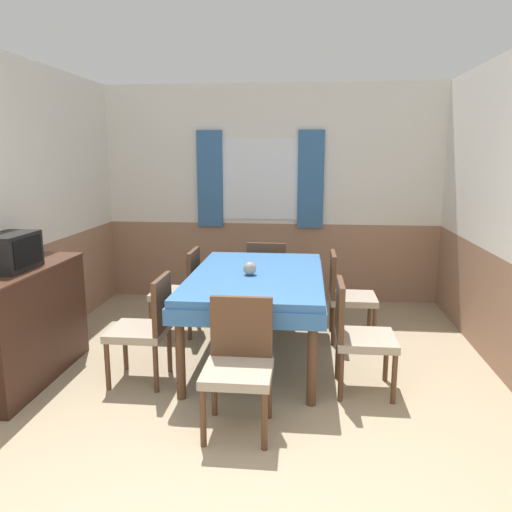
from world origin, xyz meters
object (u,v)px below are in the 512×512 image
tv (10,252)px  vase (250,269)px  chair_head_window (267,276)px  sideboard (24,324)px  dining_table (257,284)px  chair_head_near (239,361)px  chair_left_near (146,325)px  chair_left_far (181,288)px  chair_right_near (357,333)px  chair_right_far (346,293)px

tv → vase: size_ratio=4.04×
chair_head_window → sideboard: bearing=-135.1°
dining_table → chair_head_near: size_ratio=2.13×
chair_head_near → tv: bearing=-14.4°
chair_head_window → chair_head_near: size_ratio=1.00×
dining_table → chair_left_near: (-0.82, -0.55, -0.21)m
chair_head_window → chair_left_near: same height
chair_head_window → chair_left_near: (-0.82, -1.71, 0.00)m
sideboard → vase: sideboard is taller
chair_left_near → dining_table: bearing=-56.0°
chair_head_near → sideboard: (-1.79, 0.53, 0.00)m
dining_table → chair_left_far: 1.01m
chair_left_far → chair_head_near: size_ratio=1.00×
chair_right_near → vase: 1.05m
chair_left_near → chair_right_far: 1.97m
chair_left_near → chair_right_near: bearing=-90.0°
chair_right_far → chair_head_near: size_ratio=1.00×
dining_table → chair_right_near: chair_right_near is taller
vase → dining_table: bearing=56.0°
chair_head_window → chair_right_near: same height
chair_left_far → vase: vase is taller
chair_head_near → chair_right_far: bearing=-115.6°
chair_left_far → chair_left_near: 1.10m
chair_right_near → vase: size_ratio=7.66×
tv → chair_left_near: bearing=8.3°
sideboard → vase: (1.74, 0.55, 0.36)m
dining_table → chair_right_far: bearing=34.0°
chair_right_far → chair_right_near: bearing=0.0°
dining_table → tv: (-1.80, -0.69, 0.39)m
dining_table → tv: 1.97m
chair_head_near → sideboard: sideboard is taller
chair_head_window → chair_left_near: 1.89m
chair_right_far → sideboard: 2.86m
chair_left_far → chair_right_far: bearing=-90.0°
chair_left_far → chair_left_near: size_ratio=1.00×
chair_left_far → tv: 1.69m
chair_left_far → vase: (0.77, -0.63, 0.37)m
chair_head_window → tv: size_ratio=1.89×
chair_left_far → chair_left_near: bearing=-180.0°
chair_right_near → sideboard: (-2.60, -0.08, 0.00)m
chair_head_near → vase: bearing=-87.3°
chair_head_window → sideboard: size_ratio=0.66×
sideboard → vase: 1.86m
chair_right_far → tv: (-2.61, -1.24, 0.60)m
chair_left_near → tv: 1.16m
chair_head_window → chair_right_near: 1.89m
chair_right_near → chair_head_near: same height
dining_table → sideboard: 1.91m
chair_head_near → chair_head_window: bearing=-90.0°
chair_head_window → chair_right_near: size_ratio=1.00×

